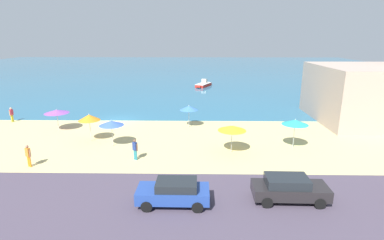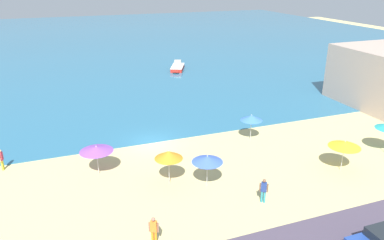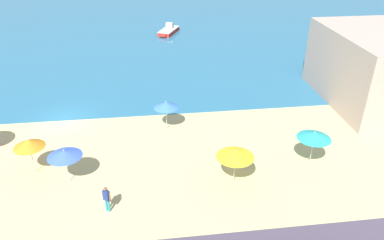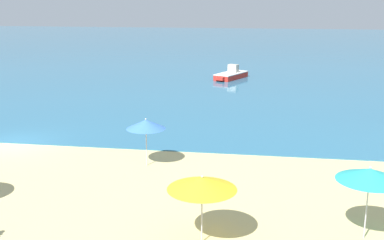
% 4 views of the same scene
% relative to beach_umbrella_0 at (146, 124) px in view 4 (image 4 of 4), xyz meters
% --- Properties ---
extents(ground_plane, '(160.00, 160.00, 0.00)m').
position_rel_beach_umbrella_0_xyz_m(ground_plane, '(-8.38, 2.40, -2.12)').
color(ground_plane, '#CEBD7D').
extents(sea, '(150.00, 110.00, 0.05)m').
position_rel_beach_umbrella_0_xyz_m(sea, '(-8.38, 57.40, -2.10)').
color(sea, '#2A688A').
rests_on(sea, ground_plane).
extents(beach_umbrella_0, '(1.94, 1.94, 2.42)m').
position_rel_beach_umbrella_0_xyz_m(beach_umbrella_0, '(0.00, 0.00, 0.00)').
color(beach_umbrella_0, '#B2B2B7').
rests_on(beach_umbrella_0, ground_plane).
extents(beach_umbrella_2, '(2.35, 2.35, 2.43)m').
position_rel_beach_umbrella_0_xyz_m(beach_umbrella_2, '(3.77, -7.30, 0.03)').
color(beach_umbrella_2, '#B2B2B7').
rests_on(beach_umbrella_2, ground_plane).
extents(beach_umbrella_6, '(2.24, 2.24, 2.64)m').
position_rel_beach_umbrella_0_xyz_m(beach_umbrella_6, '(9.30, -6.15, 0.23)').
color(beach_umbrella_6, '#B2B2B7').
rests_on(beach_umbrella_6, ground_plane).
extents(skiff_nearshore, '(3.40, 4.84, 1.41)m').
position_rel_beach_umbrella_0_xyz_m(skiff_nearshore, '(2.10, 27.04, -1.70)').
color(skiff_nearshore, red).
rests_on(skiff_nearshore, sea).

